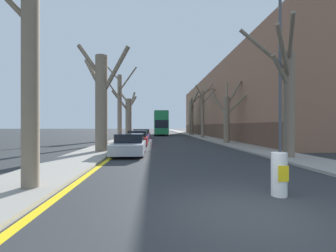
# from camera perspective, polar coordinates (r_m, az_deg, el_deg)

# --- Properties ---
(ground_plane) EXTENTS (300.00, 300.00, 0.00)m
(ground_plane) POSITION_cam_1_polar(r_m,az_deg,el_deg) (5.12, 19.28, -20.56)
(ground_plane) COLOR #2B2D30
(sidewalk_left) EXTENTS (2.60, 120.00, 0.12)m
(sidewalk_left) POSITION_cam_1_polar(r_m,az_deg,el_deg) (54.59, -7.72, -1.84)
(sidewalk_left) COLOR gray
(sidewalk_left) RESTS_ON ground
(sidewalk_right) EXTENTS (2.60, 120.00, 0.12)m
(sidewalk_right) POSITION_cam_1_polar(r_m,az_deg,el_deg) (54.98, 4.40, -1.82)
(sidewalk_right) COLOR gray
(sidewalk_right) RESTS_ON ground
(building_facade_right) EXTENTS (10.08, 47.57, 10.43)m
(building_facade_right) POSITION_cam_1_polar(r_m,az_deg,el_deg) (40.72, 16.49, 4.79)
(building_facade_right) COLOR #93664C
(building_facade_right) RESTS_ON ground
(kerb_line_stripe) EXTENTS (0.24, 120.00, 0.01)m
(kerb_line_stripe) POSITION_cam_1_polar(r_m,az_deg,el_deg) (54.50, -6.17, -1.90)
(kerb_line_stripe) COLOR yellow
(kerb_line_stripe) RESTS_ON ground
(street_tree_left_0) EXTENTS (2.25, 3.27, 7.44)m
(street_tree_left_0) POSITION_cam_1_polar(r_m,az_deg,el_deg) (7.45, -32.40, 13.78)
(street_tree_left_0) COLOR #7A6B56
(street_tree_left_0) RESTS_ON ground
(street_tree_left_1) EXTENTS (3.70, 2.30, 7.34)m
(street_tree_left_1) POSITION_cam_1_polar(r_m,az_deg,el_deg) (15.94, -16.57, 6.59)
(street_tree_left_1) COLOR #7A6B56
(street_tree_left_1) RESTS_ON ground
(street_tree_left_2) EXTENTS (4.02, 2.48, 9.06)m
(street_tree_left_2) POSITION_cam_1_polar(r_m,az_deg,el_deg) (24.51, -12.28, 5.37)
(street_tree_left_2) COLOR #7A6B56
(street_tree_left_2) RESTS_ON ground
(street_tree_left_3) EXTENTS (3.44, 3.17, 6.97)m
(street_tree_left_3) POSITION_cam_1_polar(r_m,az_deg,el_deg) (33.09, -10.06, 2.77)
(street_tree_left_3) COLOR #7A6B56
(street_tree_left_3) RESTS_ON ground
(street_tree_right_0) EXTENTS (3.38, 3.68, 7.07)m
(street_tree_right_0) POSITION_cam_1_polar(r_m,az_deg,el_deg) (13.84, 27.97, 7.06)
(street_tree_right_0) COLOR #7A6B56
(street_tree_right_0) RESTS_ON ground
(street_tree_right_1) EXTENTS (3.57, 2.83, 6.43)m
(street_tree_right_1) POSITION_cam_1_polar(r_m,az_deg,el_deg) (23.66, 14.83, 2.63)
(street_tree_right_1) COLOR #7A6B56
(street_tree_right_1) RESTS_ON ground
(street_tree_right_2) EXTENTS (3.69, 2.05, 8.05)m
(street_tree_right_2) POSITION_cam_1_polar(r_m,az_deg,el_deg) (33.73, 8.99, 3.88)
(street_tree_right_2) COLOR #7A6B56
(street_tree_right_2) RESTS_ON ground
(street_tree_right_3) EXTENTS (2.68, 3.82, 8.66)m
(street_tree_right_3) POSITION_cam_1_polar(r_m,az_deg,el_deg) (44.58, 6.04, 2.80)
(street_tree_right_3) COLOR #7A6B56
(street_tree_right_3) RESTS_ON ground
(double_decker_bus) EXTENTS (2.60, 10.89, 4.57)m
(double_decker_bus) POSITION_cam_1_polar(r_m,az_deg,el_deg) (44.56, -1.89, 1.00)
(double_decker_bus) COLOR #1E7F47
(double_decker_bus) RESTS_ON ground
(parked_car_0) EXTENTS (1.86, 4.45, 1.31)m
(parked_car_0) POSITION_cam_1_polar(r_m,az_deg,el_deg) (14.34, -9.70, -4.69)
(parked_car_0) COLOR #9EA3AD
(parked_car_0) RESTS_ON ground
(parked_car_1) EXTENTS (1.87, 4.21, 1.37)m
(parked_car_1) POSITION_cam_1_polar(r_m,az_deg,el_deg) (20.96, -7.76, -3.15)
(parked_car_1) COLOR maroon
(parked_car_1) RESTS_ON ground
(parked_car_2) EXTENTS (1.84, 4.17, 1.43)m
(parked_car_2) POSITION_cam_1_polar(r_m,az_deg,el_deg) (26.43, -6.90, -2.46)
(parked_car_2) COLOR navy
(parked_car_2) RESTS_ON ground
(parked_car_3) EXTENTS (1.90, 4.47, 1.36)m
(parked_car_3) POSITION_cam_1_polar(r_m,az_deg,el_deg) (32.30, -6.30, -2.05)
(parked_car_3) COLOR maroon
(parked_car_3) RESTS_ON ground
(lamp_post) EXTENTS (1.40, 0.20, 9.44)m
(lamp_post) POSITION_cam_1_polar(r_m,az_deg,el_deg) (13.78, 26.27, 14.26)
(lamp_post) COLOR #4C4F54
(lamp_post) RESTS_ON ground
(traffic_bollard) EXTENTS (0.39, 0.40, 1.11)m
(traffic_bollard) POSITION_cam_1_polar(r_m,az_deg,el_deg) (6.55, 26.37, -10.93)
(traffic_bollard) COLOR white
(traffic_bollard) RESTS_ON ground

